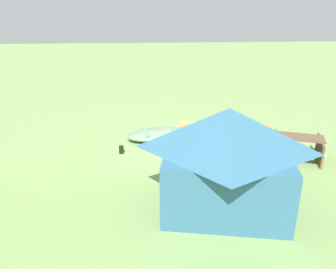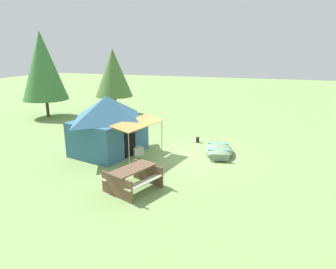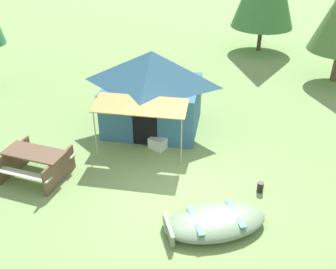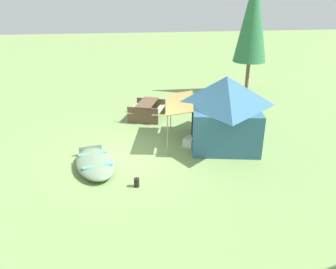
% 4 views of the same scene
% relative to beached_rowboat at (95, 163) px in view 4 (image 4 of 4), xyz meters
% --- Properties ---
extents(ground_plane, '(80.00, 80.00, 0.00)m').
position_rel_beached_rowboat_xyz_m(ground_plane, '(-0.73, 1.13, -0.20)').
color(ground_plane, '#7A9A57').
extents(beached_rowboat, '(2.63, 1.76, 0.38)m').
position_rel_beached_rowboat_xyz_m(beached_rowboat, '(0.00, 0.00, 0.00)').
color(beached_rowboat, slate).
rests_on(beached_rowboat, ground_plane).
extents(canvas_cabin_tent, '(3.66, 4.01, 2.64)m').
position_rel_beached_rowboat_xyz_m(canvas_cabin_tent, '(-1.45, 4.85, 1.18)').
color(canvas_cabin_tent, '#336484').
rests_on(canvas_cabin_tent, ground_plane).
extents(picnic_table, '(2.05, 1.91, 0.79)m').
position_rel_beached_rowboat_xyz_m(picnic_table, '(-4.62, 2.14, 0.29)').
color(picnic_table, brown).
rests_on(picnic_table, ground_plane).
extents(cooler_box, '(0.62, 0.60, 0.35)m').
position_rel_beached_rowboat_xyz_m(cooler_box, '(-1.31, 3.49, -0.02)').
color(cooler_box, silver).
rests_on(cooler_box, ground_plane).
extents(fuel_can, '(0.23, 0.23, 0.28)m').
position_rel_beached_rowboat_xyz_m(fuel_can, '(1.36, 1.30, -0.06)').
color(fuel_can, black).
rests_on(fuel_can, ground_plane).
extents(pine_tree_back_left, '(1.84, 1.84, 6.72)m').
position_rel_beached_rowboat_xyz_m(pine_tree_back_left, '(-8.13, 8.29, 4.06)').
color(pine_tree_back_left, brown).
rests_on(pine_tree_back_left, ground_plane).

